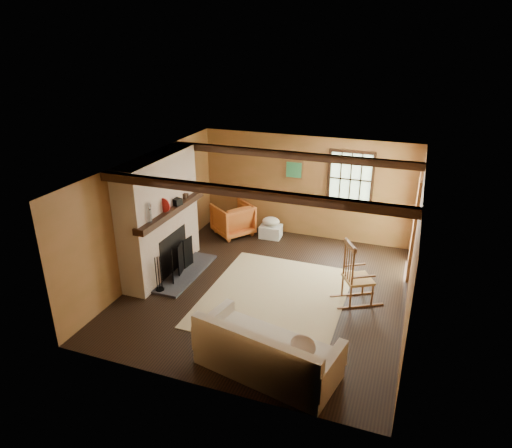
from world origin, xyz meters
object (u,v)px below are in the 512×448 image
at_px(rocking_chair, 356,277).
at_px(armchair, 233,219).
at_px(laundry_basket, 271,231).
at_px(fireplace, 161,221).
at_px(sofa, 266,355).

height_order(rocking_chair, armchair, rocking_chair).
relative_size(laundry_basket, armchair, 0.59).
relative_size(fireplace, rocking_chair, 2.02).
xyz_separation_m(rocking_chair, sofa, (-0.89, -2.32, -0.20)).
bearing_deg(sofa, laundry_basket, 119.41).
xyz_separation_m(sofa, armchair, (-2.34, 4.36, 0.09)).
xyz_separation_m(rocking_chair, laundry_basket, (-2.31, 2.17, -0.35)).
distance_m(fireplace, armchair, 2.38).
distance_m(rocking_chair, armchair, 3.82).
relative_size(fireplace, sofa, 1.10).
xyz_separation_m(laundry_basket, armchair, (-0.92, -0.13, 0.24)).
relative_size(sofa, armchair, 2.56).
distance_m(sofa, armchair, 4.95).
bearing_deg(sofa, armchair, 130.05).
bearing_deg(fireplace, laundry_basket, 56.92).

